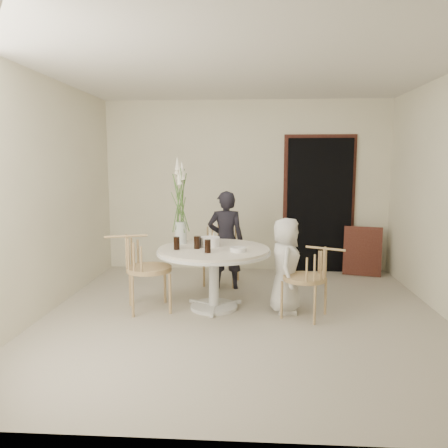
# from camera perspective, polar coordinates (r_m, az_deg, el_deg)

# --- Properties ---
(ground) EXTENTS (4.50, 4.50, 0.00)m
(ground) POSITION_cam_1_polar(r_m,az_deg,el_deg) (5.05, 2.48, -11.92)
(ground) COLOR #B9AF9E
(ground) RESTS_ON ground
(room_shell) EXTENTS (4.50, 4.50, 4.50)m
(room_shell) POSITION_cam_1_polar(r_m,az_deg,el_deg) (4.75, 2.59, 6.79)
(room_shell) COLOR silver
(room_shell) RESTS_ON ground
(doorway) EXTENTS (1.00, 0.10, 2.10)m
(doorway) POSITION_cam_1_polar(r_m,az_deg,el_deg) (7.05, 12.30, 2.35)
(doorway) COLOR black
(doorway) RESTS_ON ground
(door_trim) EXTENTS (1.12, 0.03, 2.22)m
(door_trim) POSITION_cam_1_polar(r_m,az_deg,el_deg) (7.09, 12.27, 2.87)
(door_trim) COLOR #5C2C1F
(door_trim) RESTS_ON ground
(table) EXTENTS (1.33, 1.33, 0.73)m
(table) POSITION_cam_1_polar(r_m,az_deg,el_deg) (5.14, -1.34, -4.41)
(table) COLOR silver
(table) RESTS_ON ground
(picture_frame) EXTENTS (0.59, 0.31, 0.75)m
(picture_frame) POSITION_cam_1_polar(r_m,az_deg,el_deg) (7.04, 17.63, -3.40)
(picture_frame) COLOR #5C2C1F
(picture_frame) RESTS_ON ground
(chair_far) EXTENTS (0.55, 0.58, 0.91)m
(chair_far) POSITION_cam_1_polar(r_m,az_deg,el_deg) (6.33, -0.11, -2.33)
(chair_far) COLOR tan
(chair_far) RESTS_ON ground
(chair_right) EXTENTS (0.61, 0.59, 0.82)m
(chair_right) POSITION_cam_1_polar(r_m,az_deg,el_deg) (4.93, 11.75, -6.13)
(chair_right) COLOR tan
(chair_right) RESTS_ON ground
(chair_left) EXTENTS (0.64, 0.62, 0.91)m
(chair_left) POSITION_cam_1_polar(r_m,az_deg,el_deg) (5.16, -11.20, -4.81)
(chair_left) COLOR tan
(chair_left) RESTS_ON ground
(girl) EXTENTS (0.52, 0.36, 1.35)m
(girl) POSITION_cam_1_polar(r_m,az_deg,el_deg) (5.97, 0.23, -2.11)
(girl) COLOR black
(girl) RESTS_ON ground
(boy) EXTENTS (0.38, 0.56, 1.10)m
(boy) POSITION_cam_1_polar(r_m,az_deg,el_deg) (5.09, 8.05, -5.37)
(boy) COLOR silver
(boy) RESTS_ON ground
(birthday_cake) EXTENTS (0.23, 0.23, 0.16)m
(birthday_cake) POSITION_cam_1_polar(r_m,az_deg,el_deg) (5.21, -1.85, -2.32)
(birthday_cake) COLOR white
(birthday_cake) RESTS_ON table
(cola_tumbler_a) EXTENTS (0.08, 0.08, 0.15)m
(cola_tumbler_a) POSITION_cam_1_polar(r_m,az_deg,el_deg) (5.07, -3.57, -2.42)
(cola_tumbler_a) COLOR black
(cola_tumbler_a) RESTS_ON table
(cola_tumbler_b) EXTENTS (0.08, 0.08, 0.15)m
(cola_tumbler_b) POSITION_cam_1_polar(r_m,az_deg,el_deg) (4.84, -2.14, -2.91)
(cola_tumbler_b) COLOR black
(cola_tumbler_b) RESTS_ON table
(cola_tumbler_c) EXTENTS (0.07, 0.07, 0.15)m
(cola_tumbler_c) POSITION_cam_1_polar(r_m,az_deg,el_deg) (5.05, -6.21, -2.51)
(cola_tumbler_c) COLOR black
(cola_tumbler_c) RESTS_ON table
(cola_tumbler_d) EXTENTS (0.08, 0.08, 0.14)m
(cola_tumbler_d) POSITION_cam_1_polar(r_m,az_deg,el_deg) (5.14, -3.42, -2.34)
(cola_tumbler_d) COLOR black
(cola_tumbler_d) RESTS_ON table
(plate_stack) EXTENTS (0.23, 0.23, 0.05)m
(plate_stack) POSITION_cam_1_polar(r_m,az_deg,el_deg) (4.92, 1.85, -3.34)
(plate_stack) COLOR white
(plate_stack) RESTS_ON table
(flower_vase) EXTENTS (0.15, 0.15, 1.08)m
(flower_vase) POSITION_cam_1_polar(r_m,az_deg,el_deg) (5.36, -5.73, 2.81)
(flower_vase) COLOR silver
(flower_vase) RESTS_ON table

